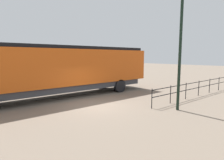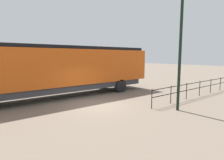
{
  "view_description": "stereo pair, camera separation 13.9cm",
  "coord_description": "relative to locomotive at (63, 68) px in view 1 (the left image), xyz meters",
  "views": [
    {
      "loc": [
        9.4,
        -6.6,
        3.07
      ],
      "look_at": [
        0.47,
        0.73,
        1.61
      ],
      "focal_mm": 29.97,
      "sensor_mm": 36.0,
      "label": 1
    },
    {
      "loc": [
        9.49,
        -6.49,
        3.07
      ],
      "look_at": [
        0.47,
        0.73,
        1.61
      ],
      "focal_mm": 29.97,
      "sensor_mm": 36.0,
      "label": 2
    }
  ],
  "objects": [
    {
      "name": "ground_plane",
      "position": [
        3.8,
        0.52,
        -2.18
      ],
      "size": [
        120.0,
        120.0,
        0.0
      ],
      "primitive_type": "plane",
      "color": "#756656"
    },
    {
      "name": "platform_fence",
      "position": [
        6.34,
        8.37,
        -1.4
      ],
      "size": [
        0.05,
        11.59,
        1.19
      ],
      "color": "black",
      "rests_on": "ground_plane"
    },
    {
      "name": "locomotive",
      "position": [
        0.0,
        0.0,
        0.0
      ],
      "size": [
        2.89,
        16.07,
        3.85
      ],
      "color": "#D15114",
      "rests_on": "ground_plane"
    },
    {
      "name": "lamp_post",
      "position": [
        7.49,
        3.51,
        3.12
      ],
      "size": [
        0.57,
        0.57,
        7.32
      ],
      "color": "black",
      "rests_on": "ground_plane"
    }
  ]
}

